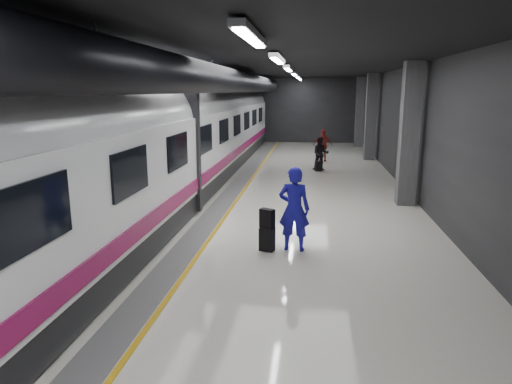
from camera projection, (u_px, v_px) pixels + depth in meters
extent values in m
plane|color=silver|center=(258.00, 216.00, 13.48)|extent=(40.00, 40.00, 0.00)
cube|color=black|center=(259.00, 58.00, 12.50)|extent=(10.00, 40.00, 0.02)
cube|color=#28282B|center=(292.00, 110.00, 32.36)|extent=(10.00, 0.02, 4.50)
cube|color=#28282B|center=(92.00, 137.00, 13.59)|extent=(0.02, 40.00, 4.50)
cube|color=#28282B|center=(441.00, 142.00, 12.39)|extent=(0.02, 40.00, 4.50)
cube|color=slate|center=(214.00, 214.00, 13.64)|extent=(0.65, 39.80, 0.01)
cube|color=gold|center=(227.00, 214.00, 13.59)|extent=(0.10, 39.80, 0.01)
cylinder|color=black|center=(213.00, 78.00, 12.78)|extent=(0.80, 38.00, 0.80)
cube|color=silver|center=(251.00, 35.00, 6.64)|extent=(0.22, 2.60, 0.10)
cube|color=silver|center=(278.00, 59.00, 11.48)|extent=(0.22, 2.60, 0.10)
cube|color=silver|center=(288.00, 68.00, 16.33)|extent=(0.22, 2.60, 0.10)
cube|color=silver|center=(294.00, 73.00, 21.17)|extent=(0.22, 2.60, 0.10)
cube|color=silver|center=(298.00, 77.00, 26.01)|extent=(0.22, 2.60, 0.10)
cube|color=silver|center=(300.00, 79.00, 29.89)|extent=(0.22, 2.60, 0.10)
cube|color=#515154|center=(409.00, 135.00, 14.38)|extent=(0.55, 0.55, 4.50)
cube|color=#515154|center=(371.00, 117.00, 24.07)|extent=(0.55, 0.55, 4.50)
cube|color=#515154|center=(360.00, 112.00, 29.88)|extent=(0.55, 0.55, 4.50)
cube|color=black|center=(152.00, 201.00, 13.79)|extent=(2.80, 38.00, 0.60)
cube|color=white|center=(150.00, 155.00, 13.49)|extent=(2.90, 38.00, 2.20)
cylinder|color=white|center=(148.00, 123.00, 13.28)|extent=(2.80, 38.00, 2.80)
cube|color=maroon|center=(199.00, 183.00, 13.49)|extent=(0.04, 38.00, 0.35)
cube|color=black|center=(149.00, 147.00, 13.44)|extent=(3.05, 0.25, 3.80)
cube|color=black|center=(33.00, 215.00, 5.48)|extent=(0.05, 1.60, 0.85)
cube|color=black|center=(131.00, 172.00, 8.38)|extent=(0.05, 1.60, 0.85)
cube|color=black|center=(178.00, 151.00, 11.29)|extent=(0.05, 1.60, 0.85)
cube|color=black|center=(206.00, 139.00, 14.19)|extent=(0.05, 1.60, 0.85)
cube|color=black|center=(224.00, 131.00, 17.10)|extent=(0.05, 1.60, 0.85)
cube|color=black|center=(237.00, 125.00, 20.01)|extent=(0.05, 1.60, 0.85)
cube|color=black|center=(247.00, 121.00, 22.91)|extent=(0.05, 1.60, 0.85)
cube|color=black|center=(254.00, 117.00, 25.82)|extent=(0.05, 1.60, 0.85)
cube|color=black|center=(260.00, 115.00, 28.73)|extent=(0.05, 1.60, 0.85)
imported|color=#1616AA|center=(294.00, 209.00, 10.39)|extent=(0.75, 0.53, 1.96)
cube|color=black|center=(267.00, 239.00, 10.48)|extent=(0.38, 0.30, 0.54)
cube|color=black|center=(267.00, 218.00, 10.40)|extent=(0.37, 0.31, 0.44)
imported|color=black|center=(321.00, 154.00, 21.08)|extent=(0.76, 0.60, 1.55)
imported|color=#9C2B16|center=(323.00, 145.00, 23.79)|extent=(0.99, 0.43, 1.67)
cube|color=black|center=(319.00, 166.00, 20.94)|extent=(0.37, 0.31, 0.46)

